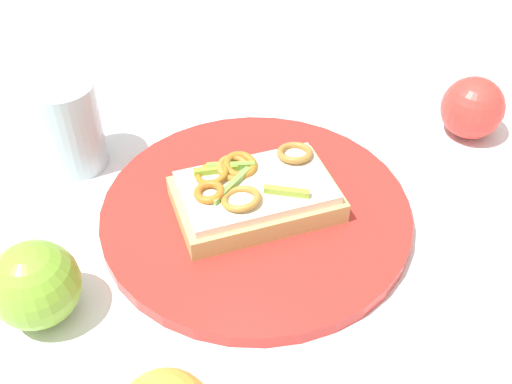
# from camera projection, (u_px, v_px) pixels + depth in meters

# --- Properties ---
(ground_plane) EXTENTS (2.00, 2.00, 0.00)m
(ground_plane) POSITION_uv_depth(u_px,v_px,m) (256.00, 218.00, 0.61)
(ground_plane) COLOR white
(ground_plane) RESTS_ON ground
(plate) EXTENTS (0.30, 0.30, 0.01)m
(plate) POSITION_uv_depth(u_px,v_px,m) (256.00, 213.00, 0.60)
(plate) COLOR red
(plate) RESTS_ON ground_plane
(sandwich) EXTENTS (0.18, 0.15, 0.04)m
(sandwich) POSITION_uv_depth(u_px,v_px,m) (254.00, 194.00, 0.59)
(sandwich) COLOR tan
(sandwich) RESTS_ON plate
(apple_0) EXTENTS (0.09, 0.09, 0.07)m
(apple_0) POSITION_uv_depth(u_px,v_px,m) (35.00, 285.00, 0.50)
(apple_0) COLOR #79B232
(apple_0) RESTS_ON ground_plane
(apple_2) EXTENTS (0.10, 0.10, 0.07)m
(apple_2) POSITION_uv_depth(u_px,v_px,m) (473.00, 108.00, 0.68)
(apple_2) COLOR red
(apple_2) RESTS_ON ground_plane
(drinking_glass) EXTENTS (0.07, 0.07, 0.10)m
(drinking_glass) POSITION_uv_depth(u_px,v_px,m) (69.00, 126.00, 0.64)
(drinking_glass) COLOR silver
(drinking_glass) RESTS_ON ground_plane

